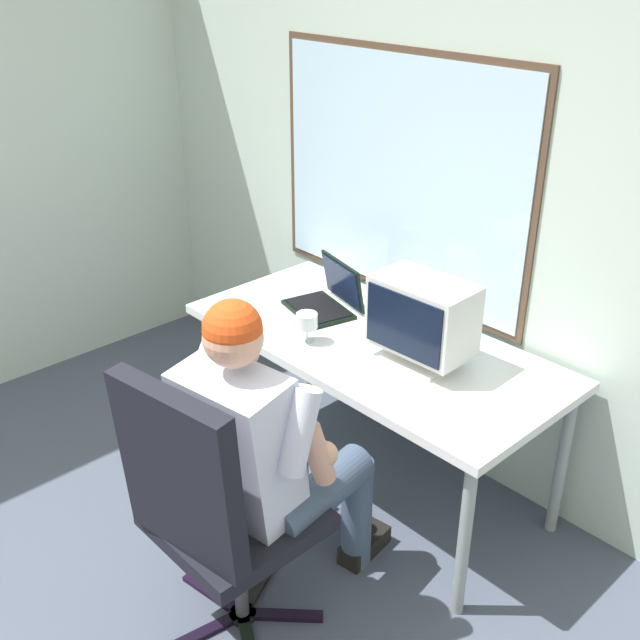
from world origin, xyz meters
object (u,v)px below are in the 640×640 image
(laptop, at_px, (329,297))
(wine_glass, at_px, (307,322))
(desk, at_px, (373,352))
(office_chair, at_px, (208,503))
(crt_monitor, at_px, (422,317))
(person_seated, at_px, (267,447))

(laptop, relative_size, wine_glass, 2.80)
(wine_glass, bearing_deg, desk, 50.35)
(office_chair, relative_size, crt_monitor, 2.72)
(office_chair, distance_m, person_seated, 0.29)
(office_chair, bearing_deg, laptop, 118.32)
(person_seated, distance_m, wine_glass, 0.69)
(crt_monitor, relative_size, wine_glass, 3.06)
(crt_monitor, bearing_deg, office_chair, -89.87)
(crt_monitor, height_order, laptop, crt_monitor)
(office_chair, height_order, laptop, office_chair)
(crt_monitor, xyz_separation_m, laptop, (-0.60, 0.07, -0.14))
(desk, relative_size, crt_monitor, 4.11)
(person_seated, bearing_deg, crt_monitor, 87.46)
(desk, height_order, crt_monitor, crt_monitor)
(office_chair, xyz_separation_m, wine_glass, (-0.43, 0.83, 0.20))
(desk, xyz_separation_m, person_seated, (0.22, -0.76, 0.01))
(person_seated, bearing_deg, desk, 105.97)
(desk, xyz_separation_m, wine_glass, (-0.18, -0.22, 0.15))
(office_chair, height_order, person_seated, person_seated)
(desk, relative_size, wine_glass, 12.55)
(desk, relative_size, person_seated, 1.29)
(person_seated, relative_size, wine_glass, 9.76)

